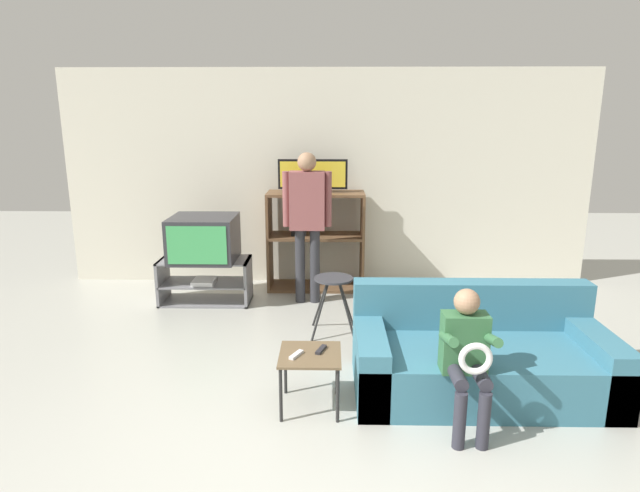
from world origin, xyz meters
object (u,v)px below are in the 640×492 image
object	(u,v)px
snack_table	(310,360)
person_standing_adult	(307,213)
remote_control_black	(321,350)
folding_stool	(334,287)
tv_stand	(205,281)
television_main	(204,238)
television_flat	(313,177)
remote_control_white	(296,355)
couch	(479,358)
person_seated_child	(467,351)
media_shelf	(316,240)

from	to	relation	value
snack_table	person_standing_adult	xyz separation A→B (m)	(-0.11, 2.25, 0.66)
remote_control_black	folding_stool	bearing A→B (deg)	105.70
tv_stand	television_main	world-z (taller)	television_main
television_flat	folding_stool	distance (m)	1.67
remote_control_black	remote_control_white	xyz separation A→B (m)	(-0.17, -0.09, 0.00)
television_main	person_standing_adult	bearing A→B (deg)	2.19
snack_table	couch	size ratio (longest dim) A/B	0.23
remote_control_black	person_seated_child	size ratio (longest dim) A/B	0.15
person_seated_child	television_main	bearing A→B (deg)	132.90
television_flat	remote_control_white	bearing A→B (deg)	-90.62
snack_table	media_shelf	bearing A→B (deg)	90.70
remote_control_white	couch	distance (m)	1.42
tv_stand	folding_stool	xyz separation A→B (m)	(1.43, -0.87, 0.23)
television_main	person_seated_child	bearing A→B (deg)	-47.10
television_flat	person_seated_child	size ratio (longest dim) A/B	0.84
television_main	remote_control_black	xyz separation A→B (m)	(1.32, -2.16, -0.31)
television_main	remote_control_black	size ratio (longest dim) A/B	4.88
remote_control_black	person_seated_child	world-z (taller)	person_seated_child
folding_stool	person_seated_child	world-z (taller)	person_seated_child
remote_control_black	couch	world-z (taller)	couch
snack_table	remote_control_white	xyz separation A→B (m)	(-0.10, -0.04, 0.06)
folding_stool	remote_control_black	xyz separation A→B (m)	(-0.10, -1.30, -0.04)
snack_table	person_standing_adult	world-z (taller)	person_standing_adult
tv_stand	remote_control_white	bearing A→B (deg)	-62.80
television_flat	person_standing_adult	bearing A→B (deg)	-95.31
media_shelf	remote_control_black	bearing A→B (deg)	-87.68
tv_stand	television_flat	bearing A→B (deg)	23.70
media_shelf	remote_control_white	xyz separation A→B (m)	(-0.06, -2.80, -0.17)
tv_stand	folding_stool	distance (m)	1.69
tv_stand	media_shelf	distance (m)	1.38
television_main	television_flat	world-z (taller)	television_flat
tv_stand	remote_control_white	size ratio (longest dim) A/B	6.92
television_main	couch	size ratio (longest dim) A/B	0.37
television_main	tv_stand	bearing A→B (deg)	124.51
remote_control_white	tv_stand	bearing A→B (deg)	144.45
media_shelf	remote_control_black	distance (m)	2.72
couch	remote_control_white	bearing A→B (deg)	-166.30
remote_control_white	television_main	bearing A→B (deg)	144.39
remote_control_white	person_seated_child	world-z (taller)	person_seated_child
tv_stand	folding_stool	bearing A→B (deg)	-31.38
couch	person_seated_child	world-z (taller)	person_seated_child
television_main	couch	distance (m)	3.20
television_main	television_flat	bearing A→B (deg)	24.62
remote_control_black	person_standing_adult	xyz separation A→B (m)	(-0.19, 2.20, 0.59)
remote_control_black	couch	size ratio (longest dim) A/B	0.08
television_flat	folding_stool	bearing A→B (deg)	-80.30
media_shelf	person_standing_adult	bearing A→B (deg)	-98.70
folding_stool	snack_table	world-z (taller)	folding_stool
person_seated_child	remote_control_white	bearing A→B (deg)	169.64
couch	television_main	bearing A→B (deg)	142.87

